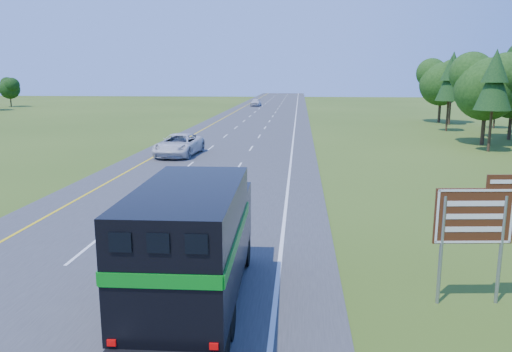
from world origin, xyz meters
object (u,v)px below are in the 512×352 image
(white_suv, at_px, (179,145))
(exit_sign, at_px, (475,221))
(far_car, at_px, (256,102))
(horse_truck, at_px, (194,242))

(white_suv, xyz_separation_m, exit_sign, (14.69, -25.68, 1.54))
(far_car, xyz_separation_m, exit_sign, (14.22, -92.41, 1.61))
(horse_truck, relative_size, far_car, 1.74)
(white_suv, height_order, far_car, white_suv)
(horse_truck, relative_size, exit_sign, 2.18)
(horse_truck, bearing_deg, far_car, 92.73)
(white_suv, height_order, exit_sign, exit_sign)
(horse_truck, height_order, white_suv, horse_truck)
(horse_truck, bearing_deg, exit_sign, 6.74)
(far_car, bearing_deg, horse_truck, -81.84)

